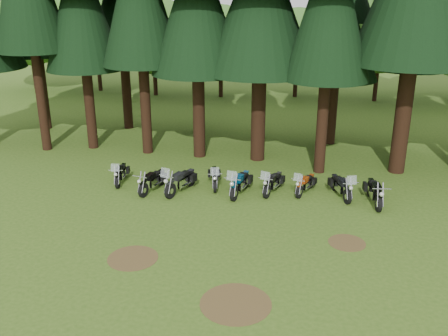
{
  "coord_description": "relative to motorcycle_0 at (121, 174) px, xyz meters",
  "views": [
    {
      "loc": [
        2.94,
        -16.6,
        9.05
      ],
      "look_at": [
        -1.0,
        5.0,
        1.0
      ],
      "focal_mm": 40.0,
      "sensor_mm": 36.0,
      "label": 1
    }
  ],
  "objects": [
    {
      "name": "ground",
      "position": [
        6.06,
        -4.74,
        -0.44
      ],
      "size": [
        120.0,
        120.0,
        0.0
      ],
      "primitive_type": "plane",
      "color": "#345517",
      "rests_on": "ground"
    },
    {
      "name": "decid_4",
      "position": [
        7.64,
        21.58,
        3.93
      ],
      "size": [
        5.93,
        5.76,
        7.41
      ],
      "color": "black",
      "rests_on": "ground"
    },
    {
      "name": "motorcycle_5",
      "position": [
        7.39,
        0.11,
        0.02
      ],
      "size": [
        0.86,
        2.16,
        1.37
      ],
      "rotation": [
        0.0,
        0.0,
        -0.28
      ],
      "color": "black",
      "rests_on": "ground"
    },
    {
      "name": "decid_3",
      "position": [
        1.35,
        20.39,
        4.07
      ],
      "size": [
        6.12,
        5.95,
        7.65
      ],
      "color": "black",
      "rests_on": "ground"
    },
    {
      "name": "motorcycle_7",
      "position": [
        10.47,
        0.14,
        0.04
      ],
      "size": [
        1.02,
        2.23,
        1.43
      ],
      "rotation": [
        0.0,
        0.0,
        0.34
      ],
      "color": "black",
      "rests_on": "ground"
    },
    {
      "name": "motorcycle_2",
      "position": [
        3.17,
        -0.62,
        0.07
      ],
      "size": [
        1.08,
        2.42,
        1.55
      ],
      "rotation": [
        0.0,
        0.0,
        -0.33
      ],
      "color": "black",
      "rests_on": "ground"
    },
    {
      "name": "decid_5",
      "position": [
        14.36,
        20.97,
        5.79
      ],
      "size": [
        8.45,
        8.21,
        10.56
      ],
      "color": "black",
      "rests_on": "ground"
    },
    {
      "name": "motorcycle_0",
      "position": [
        0.0,
        0.0,
        0.0
      ],
      "size": [
        0.6,
        2.11,
        1.32
      ],
      "rotation": [
        0.0,
        0.0,
        0.16
      ],
      "color": "black",
      "rests_on": "ground"
    },
    {
      "name": "motorcycle_3",
      "position": [
        4.59,
        0.33,
        0.0
      ],
      "size": [
        0.72,
        2.11,
        1.33
      ],
      "rotation": [
        0.0,
        0.0,
        0.22
      ],
      "color": "black",
      "rests_on": "ground"
    },
    {
      "name": "pine_back_4",
      "position": [
        10.1,
        8.5,
        7.81
      ],
      "size": [
        4.94,
        4.94,
        13.78
      ],
      "color": "black",
      "rests_on": "ground"
    },
    {
      "name": "decid_2",
      "position": [
        -4.37,
        20.03,
        4.51
      ],
      "size": [
        6.72,
        6.53,
        8.4
      ],
      "color": "black",
      "rests_on": "ground"
    },
    {
      "name": "dirt_patch_1",
      "position": [
        10.56,
        -4.24,
        -0.44
      ],
      "size": [
        1.4,
        1.4,
        0.01
      ],
      "primitive_type": "cylinder",
      "color": "#4C3D1E",
      "rests_on": "ground"
    },
    {
      "name": "decid_0",
      "position": [
        -16.04,
        20.52,
        5.46
      ],
      "size": [
        8.0,
        7.78,
        10.0
      ],
      "color": "black",
      "rests_on": "ground"
    },
    {
      "name": "dirt_patch_2",
      "position": [
        7.06,
        -8.74,
        -0.44
      ],
      "size": [
        2.2,
        2.2,
        0.01
      ],
      "primitive_type": "cylinder",
      "color": "#4C3D1E",
      "rests_on": "ground"
    },
    {
      "name": "motorcycle_6",
      "position": [
        8.87,
        0.3,
        -0.02
      ],
      "size": [
        0.95,
        1.97,
        1.27
      ],
      "rotation": [
        0.0,
        0.0,
        -0.36
      ],
      "color": "black",
      "rests_on": "ground"
    },
    {
      "name": "motorcycle_4",
      "position": [
        5.92,
        -0.36,
        0.07
      ],
      "size": [
        0.72,
        2.42,
        1.52
      ],
      "rotation": [
        0.0,
        0.0,
        -0.18
      ],
      "color": "black",
      "rests_on": "ground"
    },
    {
      "name": "motorcycle_8",
      "position": [
        11.89,
        -0.34,
        0.06
      ],
      "size": [
        0.45,
        2.4,
        0.98
      ],
      "rotation": [
        0.0,
        0.0,
        0.12
      ],
      "color": "black",
      "rests_on": "ground"
    },
    {
      "name": "dirt_patch_0",
      "position": [
        3.06,
        -6.74,
        -0.44
      ],
      "size": [
        1.8,
        1.8,
        0.01
      ],
      "primitive_type": "cylinder",
      "color": "#4C3D1E",
      "rests_on": "ground"
    },
    {
      "name": "decid_1",
      "position": [
        -9.92,
        21.02,
        5.39
      ],
      "size": [
        7.91,
        7.69,
        9.88
      ],
      "color": "black",
      "rests_on": "ground"
    },
    {
      "name": "motorcycle_1",
      "position": [
        1.85,
        -0.72,
        0.02
      ],
      "size": [
        0.66,
        2.22,
        0.92
      ],
      "rotation": [
        0.0,
        0.0,
        -0.24
      ],
      "color": "black",
      "rests_on": "ground"
    }
  ]
}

